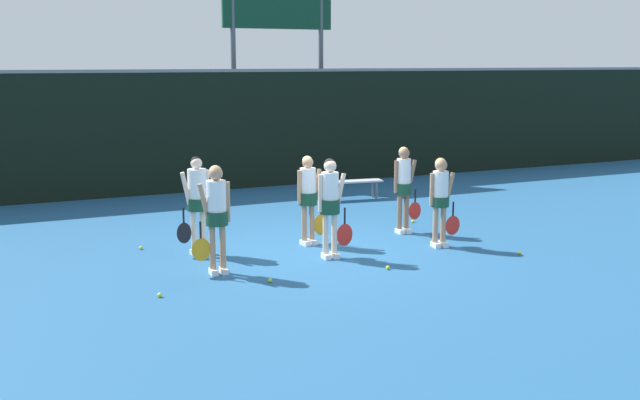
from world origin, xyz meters
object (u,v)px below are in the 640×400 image
(player_1, at_px, (330,200))
(tennis_ball_4, at_px, (520,253))
(scoreboard, at_px, (278,23))
(player_0, at_px, (216,210))
(player_4, at_px, (308,193))
(player_5, at_px, (404,183))
(tennis_ball_3, at_px, (270,280))
(player_3, at_px, (197,197))
(tennis_ball_1, at_px, (160,295))
(bench_courtside, at_px, (347,184))
(tennis_ball_2, at_px, (413,221))
(player_2, at_px, (441,195))
(tennis_ball_0, at_px, (141,248))
(tennis_ball_5, at_px, (388,268))

(player_1, relative_size, tennis_ball_4, 27.15)
(scoreboard, height_order, player_0, scoreboard)
(player_4, distance_m, player_5, 2.11)
(player_0, bearing_deg, scoreboard, 64.39)
(tennis_ball_4, bearing_deg, tennis_ball_3, 176.88)
(scoreboard, height_order, tennis_ball_4, scoreboard)
(player_3, distance_m, player_4, 2.07)
(tennis_ball_1, bearing_deg, bench_courtside, 44.43)
(player_0, distance_m, player_1, 2.08)
(scoreboard, distance_m, tennis_ball_2, 7.98)
(scoreboard, xyz_separation_m, player_5, (-0.25, -7.38, -3.40))
(player_5, bearing_deg, bench_courtside, 82.15)
(player_2, xyz_separation_m, tennis_ball_3, (-3.66, -0.84, -0.94))
(tennis_ball_3, bearing_deg, tennis_ball_0, 116.02)
(tennis_ball_3, bearing_deg, bench_courtside, 53.92)
(bench_courtside, distance_m, tennis_ball_3, 7.20)
(player_0, xyz_separation_m, tennis_ball_1, (-1.13, -0.84, -1.01))
(player_2, xyz_separation_m, tennis_ball_2, (0.64, 1.98, -0.94))
(tennis_ball_3, height_order, tennis_ball_4, tennis_ball_3)
(player_2, distance_m, tennis_ball_2, 2.28)
(tennis_ball_1, height_order, tennis_ball_4, tennis_ball_1)
(player_3, bearing_deg, scoreboard, 48.33)
(bench_courtside, bearing_deg, player_5, -91.65)
(scoreboard, height_order, tennis_ball_2, scoreboard)
(tennis_ball_2, distance_m, tennis_ball_5, 3.73)
(player_0, height_order, player_5, player_0)
(player_4, height_order, tennis_ball_1, player_4)
(bench_courtside, height_order, tennis_ball_1, bench_courtside)
(player_1, bearing_deg, tennis_ball_2, 37.38)
(tennis_ball_0, distance_m, tennis_ball_3, 3.23)
(player_1, height_order, tennis_ball_4, player_1)
(player_4, height_order, tennis_ball_5, player_4)
(tennis_ball_0, bearing_deg, player_1, -34.10)
(player_0, relative_size, player_3, 1.01)
(player_4, xyz_separation_m, tennis_ball_0, (-2.94, 0.90, -0.94))
(player_5, relative_size, tennis_ball_5, 25.74)
(tennis_ball_1, relative_size, tennis_ball_5, 1.03)
(bench_courtside, relative_size, tennis_ball_2, 27.12)
(player_1, bearing_deg, tennis_ball_4, -16.97)
(tennis_ball_4, bearing_deg, player_0, 168.52)
(tennis_ball_1, bearing_deg, player_0, 36.65)
(tennis_ball_2, xyz_separation_m, tennis_ball_4, (0.32, -3.07, -0.00))
(player_3, relative_size, tennis_ball_0, 26.70)
(player_1, distance_m, player_5, 2.44)
(player_5, relative_size, tennis_ball_3, 26.33)
(scoreboard, relative_size, player_3, 3.28)
(tennis_ball_0, bearing_deg, tennis_ball_1, -96.08)
(player_3, relative_size, tennis_ball_5, 26.02)
(player_2, bearing_deg, player_1, -175.64)
(player_4, xyz_separation_m, tennis_ball_4, (3.10, -2.25, -0.94))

